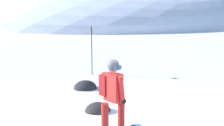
% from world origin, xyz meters
% --- Properties ---
extents(ridge_peak_main, '(43.10, 38.79, 12.07)m').
position_xyz_m(ridge_peak_main, '(2.93, 39.42, 0.00)').
color(ridge_peak_main, white).
rests_on(ridge_peak_main, ground).
extents(snowboarder_main, '(1.51, 1.23, 1.71)m').
position_xyz_m(snowboarder_main, '(-0.61, 0.12, 0.92)').
color(snowboarder_main, blue).
rests_on(snowboarder_main, ground).
extents(piste_marker_near, '(0.20, 0.20, 1.96)m').
position_xyz_m(piste_marker_near, '(-0.71, 5.69, 1.12)').
color(piste_marker_near, black).
rests_on(piste_marker_near, ground).
extents(rock_dark, '(0.68, 0.58, 0.48)m').
position_xyz_m(rock_dark, '(-0.80, 1.70, 0.00)').
color(rock_dark, '#282628').
rests_on(rock_dark, ground).
extents(rock_mid, '(0.78, 0.67, 0.55)m').
position_xyz_m(rock_mid, '(-1.05, 3.80, 0.00)').
color(rock_mid, '#282628').
rests_on(rock_mid, ground).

